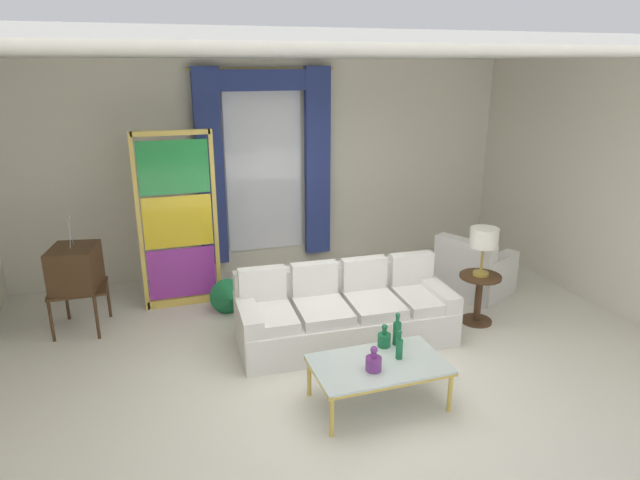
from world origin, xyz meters
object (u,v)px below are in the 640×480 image
bottle_blue_decanter (397,332)px  armchair_white (473,273)px  stained_glass_divider (178,225)px  round_side_table (479,294)px  couch_white_long (344,313)px  table_lamp_brass (484,240)px  vintage_tv (75,270)px  coffee_table (379,366)px  bottle_amber_squat (384,339)px  bottle_ruby_flask (374,362)px  peacock_figurine (229,299)px  bottle_crystal_tall (399,347)px

bottle_blue_decanter → armchair_white: armchair_white is taller
stained_glass_divider → round_side_table: bearing=-26.1°
couch_white_long → table_lamp_brass: table_lamp_brass is taller
vintage_tv → stained_glass_divider: size_ratio=0.61×
coffee_table → stained_glass_divider: size_ratio=0.54×
bottle_amber_squat → round_side_table: bottle_amber_squat is taller
round_side_table → couch_white_long: bearing=175.6°
bottle_ruby_flask → couch_white_long: bearing=80.1°
bottle_ruby_flask → vintage_tv: 3.59m
round_side_table → table_lamp_brass: size_ratio=1.04×
vintage_tv → table_lamp_brass: (4.43, -1.28, 0.30)m
peacock_figurine → round_side_table: round_side_table is taller
bottle_amber_squat → vintage_tv: 3.55m
armchair_white → round_side_table: bearing=-119.2°
couch_white_long → coffee_table: bearing=-96.5°
bottle_amber_squat → vintage_tv: (-2.82, 2.15, 0.24)m
bottle_blue_decanter → bottle_ruby_flask: 0.53m
bottle_blue_decanter → bottle_ruby_flask: (-0.39, -0.35, -0.05)m
armchair_white → round_side_table: size_ratio=1.83×
bottle_ruby_flask → stained_glass_divider: 3.19m
couch_white_long → armchair_white: size_ratio=2.18×
bottle_ruby_flask → round_side_table: (1.88, 1.23, -0.13)m
couch_white_long → bottle_amber_squat: (0.03, -1.00, 0.18)m
coffee_table → stained_glass_divider: 3.17m
bottle_crystal_tall → table_lamp_brass: size_ratio=0.49×
table_lamp_brass → coffee_table: bearing=-147.6°
armchair_white → table_lamp_brass: 1.15m
bottle_amber_squat → couch_white_long: bearing=91.5°
bottle_ruby_flask → armchair_white: 3.06m
couch_white_long → coffee_table: (-0.14, -1.26, 0.07)m
bottle_blue_decanter → bottle_crystal_tall: bottle_blue_decanter is taller
bottle_amber_squat → vintage_tv: size_ratio=0.17×
armchair_white → bottle_crystal_tall: bearing=-136.9°
bottle_crystal_tall → bottle_ruby_flask: bottle_crystal_tall is taller
bottle_crystal_tall → table_lamp_brass: (1.58, 1.12, 0.51)m
armchair_white → peacock_figurine: armchair_white is taller
bottle_blue_decanter → coffee_table: bearing=-139.0°
bottle_ruby_flask → peacock_figurine: (-0.88, 2.33, -0.27)m
bottle_crystal_tall → table_lamp_brass: 2.00m
vintage_tv → round_side_table: bearing=-16.1°
bottle_blue_decanter → vintage_tv: bearing=143.8°
coffee_table → bottle_crystal_tall: (0.20, 0.02, 0.14)m
peacock_figurine → table_lamp_brass: 3.08m
bottle_blue_decanter → bottle_crystal_tall: 0.26m
peacock_figurine → bottle_ruby_flask: bearing=-69.4°
bottle_blue_decanter → vintage_tv: (-2.94, 2.16, 0.19)m
table_lamp_brass → peacock_figurine: bearing=158.2°
peacock_figurine → coffee_table: bearing=-66.6°
bottle_blue_decanter → vintage_tv: size_ratio=0.24×
coffee_table → armchair_white: 2.92m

